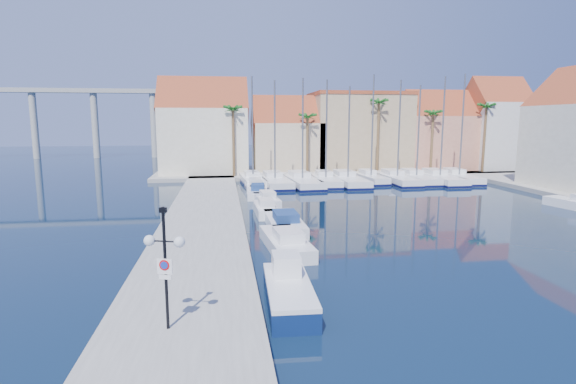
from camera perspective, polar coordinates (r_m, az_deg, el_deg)
The scene contains 33 objects.
ground at distance 21.32m, azimuth 12.98°, elevation -12.78°, with size 260.00×260.00×0.00m, color black.
quay_west at distance 32.84m, azimuth -10.85°, elevation -4.49°, with size 6.00×77.00×0.50m, color gray.
shore_north at distance 69.06m, azimuth 6.42°, elevation 2.68°, with size 54.00×16.00×0.50m, color gray.
lamp_post at distance 16.29m, azimuth -15.39°, elevation -7.09°, with size 1.45×0.73×4.43m.
fishing_boat at distance 19.75m, azimuth 0.05°, elevation -12.31°, with size 2.07×5.67×1.96m.
motorboat_west_0 at distance 27.64m, azimuth -0.25°, elevation -6.34°, with size 2.72×6.90×1.40m.
motorboat_west_1 at distance 32.89m, azimuth -0.47°, elevation -3.84°, with size 2.41×7.27×1.40m.
motorboat_west_2 at distance 37.93m, azimuth -2.85°, elevation -2.11°, with size 1.81×5.38×1.40m.
motorboat_west_3 at distance 42.20m, azimuth -2.72°, elevation -0.97°, with size 2.25×5.70×1.40m.
motorboat_west_4 at distance 46.89m, azimuth -3.84°, elevation 0.03°, with size 2.51×6.12×1.40m.
motorboat_west_5 at distance 51.57m, azimuth -4.18°, elevation 0.85°, with size 2.28×6.33×1.40m.
motorboat_west_6 at distance 56.11m, azimuth -4.12°, elevation 1.51°, with size 3.04×7.65×1.40m.
sailboat_0 at distance 55.72m, azimuth -4.53°, elevation 1.55°, with size 3.07×9.59×13.07m.
sailboat_1 at distance 55.00m, azimuth -1.77°, elevation 1.44°, with size 3.57×11.29×12.52m.
sailboat_2 at distance 55.14m, azimuth 1.68°, elevation 1.46°, with size 3.90×12.12×12.81m.
sailboat_3 at distance 56.01m, azimuth 4.72°, elevation 1.57°, with size 3.31×10.36×12.69m.
sailboat_4 at distance 56.65m, azimuth 7.42°, elevation 1.58°, with size 3.17×11.61×11.95m.
sailboat_5 at distance 58.49m, azimuth 10.32°, elevation 1.82°, with size 2.77×8.44×13.45m.
sailboat_6 at distance 58.85m, azimuth 13.47°, elevation 1.71°, with size 3.04×10.82×12.77m.
sailboat_7 at distance 60.05m, azimuth 15.77°, elevation 1.76°, with size 2.75×10.29×12.20m.
sailboat_8 at distance 60.98m, azimuth 18.48°, elevation 1.74°, with size 3.17×11.37×13.27m.
sailboat_9 at distance 62.62m, azimuth 20.68°, elevation 1.81°, with size 3.60×10.58×13.65m.
building_0 at distance 65.47m, azimuth -10.60°, elevation 7.74°, with size 12.30×9.00×13.50m.
building_1 at distance 66.12m, azimuth -0.05°, elevation 6.84°, with size 10.30×8.00×11.00m.
building_2 at distance 69.48m, azimuth 8.93°, elevation 7.63°, with size 14.20×10.20×11.50m.
building_3 at distance 73.01m, azimuth 18.26°, elevation 7.04°, with size 10.30×8.00×12.00m.
building_4 at distance 76.55m, azimuth 24.74°, elevation 7.57°, with size 8.30×8.00×14.00m.
palm_0 at distance 60.43m, azimuth -7.01°, elevation 10.15°, with size 2.60×2.60×10.15m.
palm_1 at distance 61.47m, azimuth 2.49°, elevation 9.31°, with size 2.60×2.60×9.15m.
palm_2 at distance 64.11m, azimuth 11.48°, elevation 10.81°, with size 2.60×2.60×11.15m.
palm_3 at distance 67.17m, azimuth 17.97°, elevation 9.27°, with size 2.60×2.60×9.65m.
palm_4 at distance 71.05m, azimuth 23.89°, elevation 9.66°, with size 2.60×2.60×10.65m.
viaduct at distance 105.32m, azimuth -26.10°, elevation 9.45°, with size 48.00×2.20×14.45m.
Camera 1 is at (-7.37, -18.41, 7.85)m, focal length 28.00 mm.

